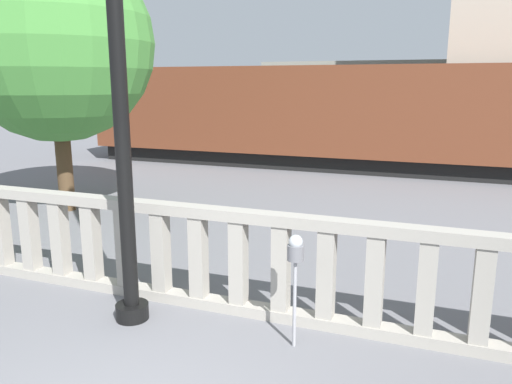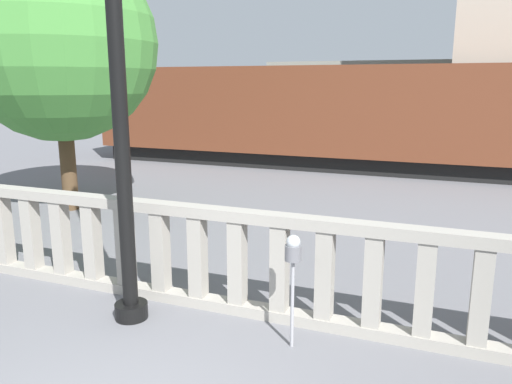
{
  "view_description": "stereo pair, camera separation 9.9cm",
  "coord_description": "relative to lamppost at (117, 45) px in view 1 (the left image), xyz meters",
  "views": [
    {
      "loc": [
        2.33,
        -2.69,
        2.92
      ],
      "look_at": [
        -0.14,
        3.84,
        1.38
      ],
      "focal_mm": 35.0,
      "sensor_mm": 36.0,
      "label": 1
    },
    {
      "loc": [
        2.42,
        -2.65,
        2.92
      ],
      "look_at": [
        -0.14,
        3.84,
        1.38
      ],
      "focal_mm": 35.0,
      "sensor_mm": 36.0,
      "label": 2
    }
  ],
  "objects": [
    {
      "name": "balustrade",
      "position": [
        1.19,
        0.64,
        -2.65
      ],
      "size": [
        12.07,
        0.24,
        1.37
      ],
      "color": "#9E998E",
      "rests_on": "ground"
    },
    {
      "name": "train_near",
      "position": [
        2.73,
        12.23,
        -1.51
      ],
      "size": [
        22.8,
        2.93,
        4.05
      ],
      "color": "black",
      "rests_on": "ground"
    },
    {
      "name": "parking_meter",
      "position": [
        2.1,
        0.08,
        -2.27
      ],
      "size": [
        0.18,
        0.18,
        1.31
      ],
      "color": "#99999E",
      "rests_on": "ground"
    },
    {
      "name": "lamppost",
      "position": [
        0.0,
        0.0,
        0.0
      ],
      "size": [
        0.41,
        0.41,
        6.45
      ],
      "color": "black",
      "rests_on": "ground"
    },
    {
      "name": "tree_left",
      "position": [
        -4.61,
        4.16,
        0.42
      ],
      "size": [
        4.33,
        4.33,
        5.93
      ],
      "color": "#4C3823",
      "rests_on": "ground"
    }
  ]
}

